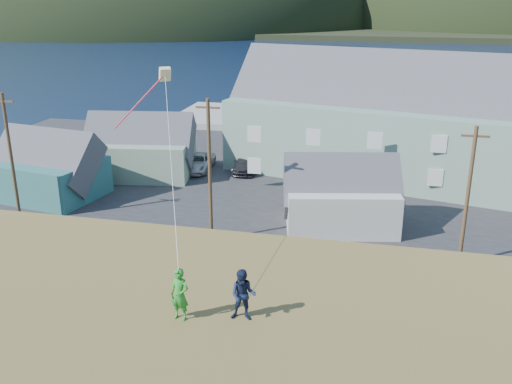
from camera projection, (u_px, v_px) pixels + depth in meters
The scene contains 16 objects.
ground at pixel (248, 255), 37.34m from camera, with size 900.00×900.00×0.00m, color #0A1638.
grass_strip at pixel (240, 268), 35.49m from camera, with size 110.00×8.00×0.10m, color #4C3D19.
waterfront_lot at pixel (291, 177), 52.95m from camera, with size 72.00×36.00×0.12m, color #28282B.
wharf at pixel (275, 119), 75.23m from camera, with size 26.00×14.00×0.90m, color gray.
far_shore at pixel (378, 19), 340.42m from camera, with size 900.00×320.00×2.00m, color black.
far_hills at pixel (448, 22), 286.06m from camera, with size 760.00×265.00×143.00m.
lodge at pixel (447, 125), 49.85m from camera, with size 40.74×19.62×13.82m.
shed_teal at pixel (46, 168), 46.95m from camera, with size 9.75×7.60×6.99m.
shed_palegreen_near at pixel (140, 148), 52.44m from camera, with size 10.61×7.55×7.13m.
shed_white at pixel (341, 195), 40.84m from camera, with size 9.16×7.00×6.57m.
shed_palegreen_far at pixel (303, 121), 62.13m from camera, with size 12.13×7.57×7.85m.
utility_poles at pixel (210, 175), 37.72m from camera, with size 31.35×0.24×9.81m.
parked_cars at pixel (207, 156), 56.59m from camera, with size 24.57×13.32×1.57m.
kite_flyer_green at pixel (180, 295), 16.52m from camera, with size 0.59×0.39×1.61m, color #238326.
kite_flyer_navy at pixel (243, 295), 16.51m from camera, with size 0.77×0.60×1.59m, color #15203C.
kite_rig at pixel (161, 80), 23.37m from camera, with size 2.44×4.67×10.35m.
Camera 1 is at (8.09, -32.87, 16.30)m, focal length 40.00 mm.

